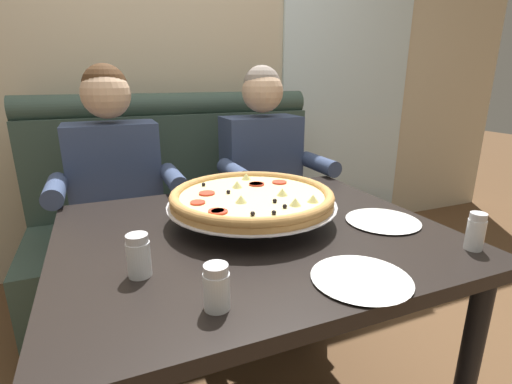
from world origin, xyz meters
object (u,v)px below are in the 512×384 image
shaker_parmesan (217,290)px  shaker_pepper_flakes (139,258)px  pizza (252,197)px  shaker_oregano (475,234)px  diner_left (118,195)px  plate_near_left (383,219)px  diner_right (269,179)px  patio_chair (303,153)px  booth_bench (190,227)px  plate_near_right (361,276)px  dining_table (253,255)px

shaker_parmesan → shaker_pepper_flakes: size_ratio=0.93×
pizza → shaker_oregano: pizza is taller
diner_left → pizza: diner_left is taller
pizza → plate_near_left: size_ratio=2.30×
shaker_oregano → shaker_pepper_flakes: same height
diner_right → patio_chair: diner_right is taller
shaker_oregano → plate_near_left: 0.28m
diner_right → plate_near_left: 0.80m
diner_left → patio_chair: diner_left is taller
diner_left → plate_near_left: diner_left is taller
booth_bench → patio_chair: bearing=39.0°
pizza → patio_chair: size_ratio=0.65×
shaker_oregano → plate_near_right: shaker_oregano is taller
booth_bench → shaker_oregano: bearing=-68.7°
pizza → shaker_pepper_flakes: pizza is taller
shaker_parmesan → pizza: bearing=59.5°
diner_right → pizza: (-0.34, -0.62, 0.13)m
shaker_parmesan → patio_chair: bearing=56.7°
diner_left → shaker_oregano: 1.38m
diner_right → shaker_parmesan: diner_right is taller
diner_left → plate_near_left: size_ratio=5.25×
booth_bench → shaker_pepper_flakes: bearing=-108.0°
pizza → shaker_oregano: size_ratio=5.20×
diner_left → dining_table: bearing=-61.9°
booth_bench → plate_near_left: 1.20m
diner_left → patio_chair: (1.73, 1.36, -0.19)m
diner_right → patio_chair: 1.69m
shaker_parmesan → plate_near_right: (0.35, -0.02, -0.03)m
shaker_oregano → plate_near_right: size_ratio=0.45×
shaker_oregano → shaker_pepper_flakes: bearing=166.7°
plate_near_left → plate_near_right: same height
shaker_oregano → plate_near_right: (-0.40, -0.02, -0.04)m
dining_table → shaker_pepper_flakes: 0.42m
diner_left → pizza: size_ratio=2.28×
booth_bench → plate_near_right: 1.40m
booth_bench → patio_chair: (1.36, 1.10, 0.13)m
diner_right → shaker_oregano: 1.07m
shaker_pepper_flakes → plate_near_right: (0.48, -0.23, -0.04)m
shaker_parmesan → patio_chair: (1.58, 2.41, -0.27)m
pizza → shaker_oregano: 0.66m
booth_bench → patio_chair: 1.75m
dining_table → shaker_parmesan: bearing=-122.6°
pizza → patio_chair: pizza is taller
plate_near_right → shaker_parmesan: bearing=176.1°
dining_table → shaker_pepper_flakes: (-0.36, -0.16, 0.13)m
shaker_parmesan → shaker_pepper_flakes: (-0.13, 0.20, 0.00)m
dining_table → shaker_oregano: shaker_oregano is taller
pizza → shaker_parmesan: size_ratio=5.60×
diner_left → shaker_parmesan: size_ratio=12.79×
diner_right → plate_near_right: 1.11m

